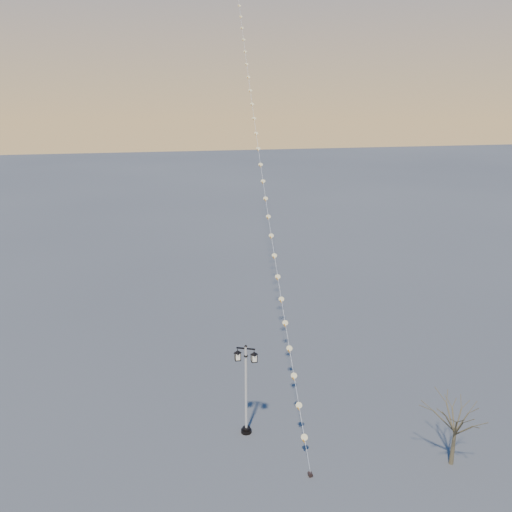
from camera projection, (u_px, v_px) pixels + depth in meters
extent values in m
plane|color=#474848|center=(294.00, 475.00, 26.59)|extent=(300.00, 300.00, 0.00)
cylinder|color=black|center=(246.00, 431.00, 29.91)|extent=(0.60, 0.60, 0.17)
cylinder|color=black|center=(246.00, 428.00, 29.87)|extent=(0.43, 0.43, 0.15)
cylinder|color=beige|center=(246.00, 388.00, 29.10)|extent=(0.14, 0.14, 5.03)
cylinder|color=black|center=(246.00, 356.00, 28.53)|extent=(0.21, 0.21, 0.06)
cube|color=black|center=(246.00, 349.00, 28.40)|extent=(0.96, 0.45, 0.06)
sphere|color=black|center=(246.00, 346.00, 28.37)|extent=(0.15, 0.15, 0.15)
pyramid|color=black|center=(238.00, 350.00, 28.54)|extent=(0.47, 0.47, 0.15)
cube|color=beige|center=(238.00, 356.00, 28.63)|extent=(0.28, 0.28, 0.36)
cube|color=black|center=(238.00, 359.00, 28.69)|extent=(0.32, 0.32, 0.04)
pyramid|color=black|center=(254.00, 352.00, 28.37)|extent=(0.47, 0.47, 0.15)
cube|color=beige|center=(254.00, 358.00, 28.47)|extent=(0.28, 0.28, 0.36)
cube|color=black|center=(254.00, 361.00, 28.53)|extent=(0.32, 0.32, 0.04)
cone|color=brown|center=(453.00, 446.00, 27.13)|extent=(0.25, 0.25, 2.11)
cylinder|color=black|center=(310.00, 474.00, 26.50)|extent=(0.23, 0.23, 0.23)
cylinder|color=black|center=(310.00, 474.00, 26.49)|extent=(0.03, 0.03, 0.29)
cone|color=orange|center=(254.00, 95.00, 45.83)|extent=(0.09, 0.09, 0.32)
cylinder|color=white|center=(311.00, 465.00, 26.33)|extent=(0.02, 0.02, 0.91)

